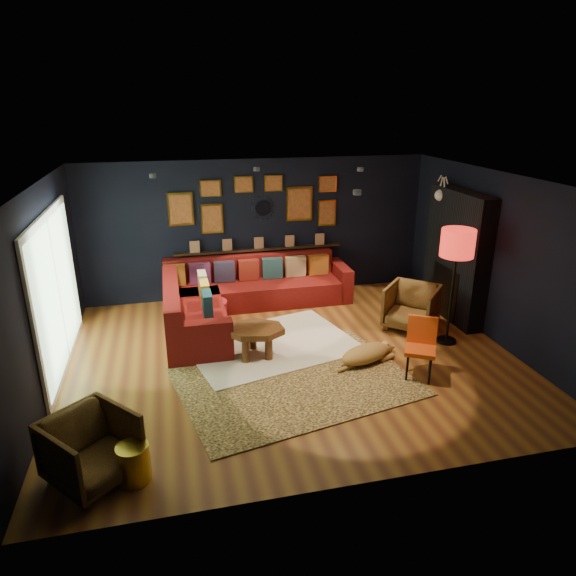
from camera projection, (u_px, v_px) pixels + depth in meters
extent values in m
plane|color=brown|center=(292.00, 357.00, 7.62)|extent=(6.50, 6.50, 0.00)
plane|color=black|center=(258.00, 229.00, 9.68)|extent=(6.50, 0.00, 6.50)
plane|color=black|center=(364.00, 369.00, 4.66)|extent=(6.50, 0.00, 6.50)
plane|color=black|center=(43.00, 294.00, 6.47)|extent=(0.00, 5.50, 5.50)
plane|color=black|center=(498.00, 259.00, 7.87)|extent=(0.00, 5.50, 5.50)
plane|color=silver|center=(293.00, 181.00, 6.72)|extent=(6.50, 6.50, 0.00)
cube|color=maroon|center=(253.00, 293.00, 9.56)|extent=(3.20, 0.95, 0.42)
cube|color=maroon|center=(249.00, 266.00, 9.74)|extent=(3.20, 0.24, 0.46)
cube|color=maroon|center=(340.00, 280.00, 9.89)|extent=(0.22, 0.95, 0.64)
cube|color=maroon|center=(196.00, 322.00, 8.32)|extent=(0.95, 2.20, 0.42)
cube|color=maroon|center=(172.00, 300.00, 8.09)|extent=(0.24, 2.20, 0.46)
cube|color=maroon|center=(200.00, 343.00, 7.37)|extent=(0.95, 0.22, 0.64)
cube|color=#BC7728|center=(175.00, 275.00, 9.26)|extent=(0.38, 0.14, 0.38)
cube|color=#652B59|center=(200.00, 273.00, 9.35)|extent=(0.38, 0.14, 0.38)
cube|color=#2F2B48|center=(224.00, 272.00, 9.45)|extent=(0.38, 0.14, 0.38)
cube|color=maroon|center=(249.00, 270.00, 9.55)|extent=(0.38, 0.14, 0.38)
cube|color=#244954|center=(272.00, 268.00, 9.64)|extent=(0.38, 0.14, 0.38)
cube|color=tan|center=(295.00, 266.00, 9.74)|extent=(0.38, 0.14, 0.38)
cube|color=#97541B|center=(318.00, 265.00, 9.84)|extent=(0.38, 0.14, 0.38)
cube|color=beige|center=(202.00, 283.00, 8.85)|extent=(0.14, 0.38, 0.38)
cube|color=gold|center=(205.00, 293.00, 8.40)|extent=(0.14, 0.38, 0.38)
cube|color=navy|center=(207.00, 304.00, 7.94)|extent=(0.14, 0.38, 0.38)
cube|color=black|center=(259.00, 249.00, 9.75)|extent=(3.20, 0.12, 0.04)
cube|color=gold|center=(181.00, 209.00, 9.20)|extent=(0.45, 0.03, 0.60)
cube|color=#B5662A|center=(181.00, 209.00, 9.18)|extent=(0.38, 0.01, 0.51)
cube|color=gold|center=(212.00, 219.00, 9.39)|extent=(0.40, 0.03, 0.55)
cube|color=#B5662A|center=(212.00, 219.00, 9.37)|extent=(0.34, 0.01, 0.47)
cube|color=gold|center=(211.00, 188.00, 9.20)|extent=(0.38, 0.03, 0.30)
cube|color=#B5662A|center=(211.00, 189.00, 9.18)|extent=(0.32, 0.01, 0.25)
cube|color=gold|center=(299.00, 204.00, 9.67)|extent=(0.50, 0.03, 0.65)
cube|color=#B5662A|center=(300.00, 204.00, 9.66)|extent=(0.42, 0.01, 0.55)
cube|color=gold|center=(327.00, 213.00, 9.86)|extent=(0.35, 0.03, 0.50)
cube|color=#B5662A|center=(327.00, 213.00, 9.84)|extent=(0.30, 0.01, 0.42)
cube|color=gold|center=(328.00, 184.00, 9.67)|extent=(0.35, 0.03, 0.30)
cube|color=#B5662A|center=(328.00, 184.00, 9.65)|extent=(0.30, 0.01, 0.25)
cube|color=gold|center=(244.00, 184.00, 9.31)|extent=(0.35, 0.03, 0.30)
cube|color=#B5662A|center=(244.00, 185.00, 9.29)|extent=(0.30, 0.01, 0.25)
cube|color=gold|center=(273.00, 183.00, 9.43)|extent=(0.35, 0.03, 0.30)
cube|color=#B5662A|center=(273.00, 183.00, 9.41)|extent=(0.30, 0.01, 0.25)
cylinder|color=silver|center=(263.00, 208.00, 9.54)|extent=(0.28, 0.03, 0.28)
cone|color=gold|center=(274.00, 208.00, 9.59)|extent=(0.03, 0.16, 0.03)
cone|color=gold|center=(274.00, 203.00, 9.55)|extent=(0.04, 0.16, 0.04)
cone|color=gold|center=(271.00, 199.00, 9.52)|extent=(0.04, 0.16, 0.04)
cone|color=gold|center=(267.00, 197.00, 9.49)|extent=(0.04, 0.16, 0.04)
cone|color=gold|center=(263.00, 196.00, 9.46)|extent=(0.03, 0.16, 0.03)
cone|color=gold|center=(258.00, 197.00, 9.45)|extent=(0.04, 0.16, 0.04)
cone|color=gold|center=(255.00, 200.00, 9.45)|extent=(0.04, 0.16, 0.04)
cone|color=gold|center=(252.00, 204.00, 9.47)|extent=(0.04, 0.16, 0.04)
cone|color=gold|center=(251.00, 209.00, 9.49)|extent=(0.03, 0.16, 0.03)
cone|color=gold|center=(252.00, 213.00, 9.52)|extent=(0.04, 0.16, 0.04)
cone|color=gold|center=(255.00, 217.00, 9.56)|extent=(0.04, 0.16, 0.04)
cone|color=gold|center=(259.00, 219.00, 9.59)|extent=(0.04, 0.16, 0.04)
cone|color=gold|center=(263.00, 220.00, 9.62)|extent=(0.03, 0.16, 0.03)
cone|color=gold|center=(268.00, 219.00, 9.63)|extent=(0.04, 0.16, 0.04)
cone|color=gold|center=(271.00, 216.00, 9.63)|extent=(0.04, 0.16, 0.04)
cone|color=gold|center=(274.00, 212.00, 9.61)|extent=(0.04, 0.16, 0.04)
cube|color=black|center=(456.00, 256.00, 8.73)|extent=(0.30, 1.60, 2.20)
cube|color=black|center=(449.00, 292.00, 8.94)|extent=(0.20, 0.80, 0.90)
cone|color=white|center=(452.00, 195.00, 8.88)|extent=(0.35, 0.28, 0.28)
sphere|color=white|center=(440.00, 195.00, 8.83)|extent=(0.20, 0.20, 0.20)
cylinder|color=white|center=(444.00, 186.00, 8.72)|extent=(0.02, 0.10, 0.28)
cylinder|color=white|center=(441.00, 185.00, 8.83)|extent=(0.02, 0.10, 0.28)
cube|color=white|center=(56.00, 292.00, 7.10)|extent=(0.04, 2.80, 2.20)
cube|color=#A2C99A|center=(58.00, 292.00, 7.10)|extent=(0.01, 2.60, 2.00)
cube|color=white|center=(59.00, 292.00, 7.10)|extent=(0.02, 0.06, 2.00)
cylinder|color=black|center=(153.00, 176.00, 7.44)|extent=(0.10, 0.10, 0.06)
cylinder|color=black|center=(256.00, 169.00, 8.15)|extent=(0.10, 0.10, 0.06)
cylinder|color=black|center=(360.00, 169.00, 8.13)|extent=(0.10, 0.10, 0.06)
cylinder|color=black|center=(357.00, 192.00, 6.14)|extent=(0.10, 0.10, 0.06)
cube|color=white|center=(271.00, 345.00, 7.97)|extent=(2.85, 2.36, 0.03)
cube|color=tan|center=(295.00, 381.00, 6.96)|extent=(3.43, 2.76, 0.02)
cylinder|color=brown|center=(246.00, 350.00, 7.37)|extent=(0.11, 0.11, 0.36)
cylinder|color=brown|center=(269.00, 348.00, 7.45)|extent=(0.11, 0.11, 0.36)
cylinder|color=brown|center=(253.00, 337.00, 7.77)|extent=(0.11, 0.11, 0.36)
cylinder|color=maroon|center=(211.00, 312.00, 8.69)|extent=(0.56, 0.56, 0.37)
imported|color=#A67834|center=(91.00, 446.00, 5.07)|extent=(1.04, 1.03, 0.78)
imported|color=#A67834|center=(411.00, 305.00, 8.49)|extent=(1.08, 1.08, 0.81)
cylinder|color=gold|center=(134.00, 463.00, 5.11)|extent=(0.32, 0.32, 0.40)
cylinder|color=black|center=(407.00, 368.00, 6.91)|extent=(0.03, 0.03, 0.42)
cylinder|color=black|center=(430.00, 371.00, 6.83)|extent=(0.03, 0.03, 0.42)
cylinder|color=black|center=(408.00, 357.00, 7.18)|extent=(0.03, 0.03, 0.42)
cylinder|color=black|center=(430.00, 360.00, 7.10)|extent=(0.03, 0.03, 0.42)
cube|color=#CF4312|center=(420.00, 350.00, 6.93)|extent=(0.54, 0.54, 0.06)
cube|color=#CF4312|center=(422.00, 330.00, 7.01)|extent=(0.37, 0.24, 0.40)
cylinder|color=black|center=(446.00, 340.00, 8.11)|extent=(0.30, 0.30, 0.04)
cylinder|color=black|center=(451.00, 296.00, 7.85)|extent=(0.04, 0.04, 1.47)
cylinder|color=red|center=(458.00, 243.00, 7.56)|extent=(0.50, 0.50, 0.41)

